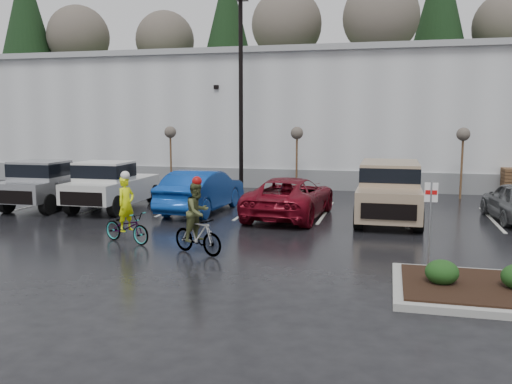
% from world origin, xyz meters
% --- Properties ---
extents(ground, '(120.00, 120.00, 0.00)m').
position_xyz_m(ground, '(0.00, 0.00, 0.00)').
color(ground, black).
rests_on(ground, ground).
extents(warehouse, '(60.50, 15.50, 7.20)m').
position_xyz_m(warehouse, '(0.00, 21.99, 3.65)').
color(warehouse, '#BBBEC0').
rests_on(warehouse, ground).
extents(wooded_ridge, '(80.00, 25.00, 6.00)m').
position_xyz_m(wooded_ridge, '(0.00, 45.00, 3.00)').
color(wooded_ridge, '#253E1A').
rests_on(wooded_ridge, ground).
extents(lamppost, '(0.50, 1.00, 9.22)m').
position_xyz_m(lamppost, '(-4.00, 12.00, 5.69)').
color(lamppost, black).
rests_on(lamppost, ground).
extents(sapling_west, '(0.60, 0.60, 3.20)m').
position_xyz_m(sapling_west, '(-8.00, 13.00, 2.73)').
color(sapling_west, '#4A311D').
rests_on(sapling_west, ground).
extents(sapling_mid, '(0.60, 0.60, 3.20)m').
position_xyz_m(sapling_mid, '(-1.50, 13.00, 2.73)').
color(sapling_mid, '#4A311D').
rests_on(sapling_mid, ground).
extents(sapling_east, '(0.60, 0.60, 3.20)m').
position_xyz_m(sapling_east, '(6.00, 13.00, 2.73)').
color(sapling_east, '#4A311D').
rests_on(sapling_east, ground).
extents(shrub_a, '(0.70, 0.70, 0.52)m').
position_xyz_m(shrub_a, '(4.00, -1.00, 0.41)').
color(shrub_a, '#173813').
rests_on(shrub_a, curb_island).
extents(fire_lane_sign, '(0.30, 0.05, 2.20)m').
position_xyz_m(fire_lane_sign, '(3.80, 0.20, 1.41)').
color(fire_lane_sign, gray).
rests_on(fire_lane_sign, ground).
extents(pickup_silver, '(2.10, 5.20, 1.96)m').
position_xyz_m(pickup_silver, '(-10.52, 6.73, 0.98)').
color(pickup_silver, '#9D9FA4').
rests_on(pickup_silver, ground).
extents(pickup_white, '(2.10, 5.20, 1.96)m').
position_xyz_m(pickup_white, '(-7.86, 6.98, 0.98)').
color(pickup_white, silver).
rests_on(pickup_white, ground).
extents(car_blue, '(2.11, 5.09, 1.64)m').
position_xyz_m(car_blue, '(-4.21, 7.02, 0.82)').
color(car_blue, '#0D3995').
rests_on(car_blue, ground).
extents(car_red, '(2.88, 5.51, 1.48)m').
position_xyz_m(car_red, '(-0.67, 6.71, 0.74)').
color(car_red, maroon).
rests_on(car_red, ground).
extents(suv_tan, '(2.20, 5.10, 2.06)m').
position_xyz_m(suv_tan, '(2.87, 6.86, 1.03)').
color(suv_tan, '#9E866B').
rests_on(suv_tan, ground).
extents(cyclist_hivis, '(1.85, 1.16, 2.12)m').
position_xyz_m(cyclist_hivis, '(-4.58, 1.50, 0.66)').
color(cyclist_hivis, '#3F3F44').
rests_on(cyclist_hivis, ground).
extents(cyclist_olive, '(1.68, 1.09, 2.11)m').
position_xyz_m(cyclist_olive, '(-2.10, 0.74, 0.78)').
color(cyclist_olive, '#3F3F44').
rests_on(cyclist_olive, ground).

